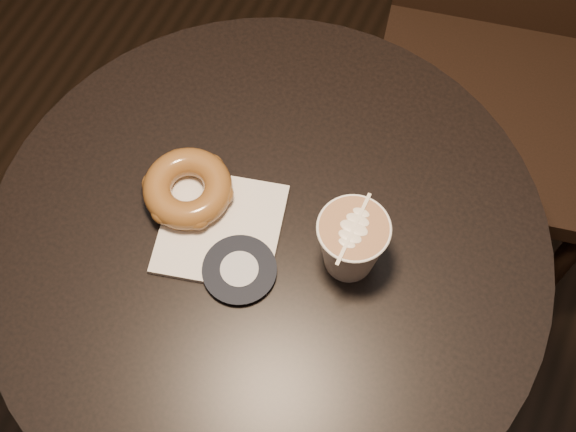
{
  "coord_description": "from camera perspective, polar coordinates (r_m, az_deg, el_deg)",
  "views": [
    {
      "loc": [
        0.19,
        -0.35,
        1.65
      ],
      "look_at": [
        0.01,
        0.03,
        0.79
      ],
      "focal_mm": 50.0,
      "sensor_mm": 36.0,
      "label": 1
    }
  ],
  "objects": [
    {
      "name": "chair",
      "position": [
        1.41,
        16.04,
        13.12
      ],
      "size": [
        0.5,
        0.5,
        1.07
      ],
      "rotation": [
        0.0,
        0.0,
        0.2
      ],
      "color": "black",
      "rests_on": "ground"
    },
    {
      "name": "doughnut",
      "position": [
        0.99,
        -7.15,
        1.97
      ],
      "size": [
        0.11,
        0.11,
        0.04
      ],
      "primitive_type": "torus",
      "color": "brown",
      "rests_on": "pastry_bag"
    },
    {
      "name": "cafe_table",
      "position": [
        1.17,
        -1.29,
        -5.93
      ],
      "size": [
        0.7,
        0.7,
        0.75
      ],
      "color": "black",
      "rests_on": "ground"
    },
    {
      "name": "latte_cup",
      "position": [
        0.93,
        4.52,
        -2.03
      ],
      "size": [
        0.08,
        0.08,
        0.09
      ],
      "primitive_type": null,
      "color": "silver",
      "rests_on": "cafe_table"
    },
    {
      "name": "pastry_bag",
      "position": [
        0.99,
        -4.82,
        -0.91
      ],
      "size": [
        0.18,
        0.18,
        0.01
      ],
      "primitive_type": "cube",
      "rotation": [
        0.0,
        0.0,
        0.24
      ],
      "color": "silver",
      "rests_on": "cafe_table"
    }
  ]
}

